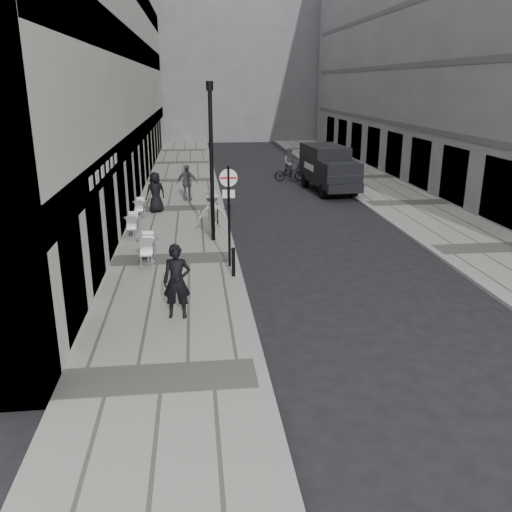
{
  "coord_description": "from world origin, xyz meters",
  "views": [
    {
      "loc": [
        -1.22,
        -6.9,
        5.67
      ],
      "look_at": [
        0.29,
        6.35,
        1.4
      ],
      "focal_mm": 38.0,
      "sensor_mm": 36.0,
      "label": 1
    }
  ],
  "objects_px": {
    "panel_van": "(328,166)",
    "cyclist": "(290,168)",
    "sign_post": "(229,203)",
    "lamppost": "(211,155)",
    "walking_man": "(177,282)"
  },
  "relations": [
    {
      "from": "panel_van",
      "to": "cyclist",
      "type": "bearing_deg",
      "value": 108.33
    },
    {
      "from": "sign_post",
      "to": "lamppost",
      "type": "relative_size",
      "value": 0.57
    },
    {
      "from": "lamppost",
      "to": "cyclist",
      "type": "xyz_separation_m",
      "value": [
        5.11,
        12.84,
        -2.46
      ]
    },
    {
      "from": "walking_man",
      "to": "lamppost",
      "type": "height_order",
      "value": "lamppost"
    },
    {
      "from": "walking_man",
      "to": "sign_post",
      "type": "relative_size",
      "value": 0.59
    },
    {
      "from": "walking_man",
      "to": "lamppost",
      "type": "distance_m",
      "value": 7.26
    },
    {
      "from": "cyclist",
      "to": "walking_man",
      "type": "bearing_deg",
      "value": -111.02
    },
    {
      "from": "walking_man",
      "to": "cyclist",
      "type": "bearing_deg",
      "value": 78.31
    },
    {
      "from": "sign_post",
      "to": "cyclist",
      "type": "relative_size",
      "value": 1.58
    },
    {
      "from": "lamppost",
      "to": "panel_van",
      "type": "relative_size",
      "value": 1.06
    },
    {
      "from": "walking_man",
      "to": "lamppost",
      "type": "bearing_deg",
      "value": 86.5
    },
    {
      "from": "lamppost",
      "to": "panel_van",
      "type": "bearing_deg",
      "value": 54.9
    },
    {
      "from": "lamppost",
      "to": "sign_post",
      "type": "bearing_deg",
      "value": -82.54
    },
    {
      "from": "sign_post",
      "to": "cyclist",
      "type": "height_order",
      "value": "sign_post"
    },
    {
      "from": "sign_post",
      "to": "cyclist",
      "type": "bearing_deg",
      "value": 74.61
    }
  ]
}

